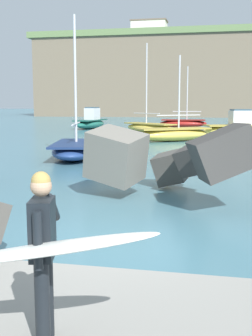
# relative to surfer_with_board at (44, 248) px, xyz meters

# --- Properties ---
(ground_plane) EXTENTS (400.00, 400.00, 0.00)m
(ground_plane) POSITION_rel_surfer_with_board_xyz_m (-0.21, 4.01, -1.28)
(ground_plane) COLOR #42707F
(breakwater_jetty) EXTENTS (32.18, 8.42, 2.82)m
(breakwater_jetty) POSITION_rel_surfer_with_board_xyz_m (0.86, 7.25, -0.05)
(breakwater_jetty) COLOR slate
(breakwater_jetty) RESTS_ON ground
(surfer_with_board) EXTENTS (2.12, 1.35, 1.78)m
(surfer_with_board) POSITION_rel_surfer_with_board_xyz_m (0.00, 0.00, 0.00)
(surfer_with_board) COLOR black
(surfer_with_board) RESTS_ON walkway_path
(boat_near_left) EXTENTS (3.18, 5.52, 6.85)m
(boat_near_left) POSITION_rel_surfer_with_board_xyz_m (-5.11, 16.28, -0.82)
(boat_near_left) COLOR navy
(boat_near_left) RESTS_ON ground
(boat_near_centre) EXTENTS (2.62, 6.12, 2.29)m
(boat_near_centre) POSITION_rel_surfer_with_board_xyz_m (-11.56, 40.83, -0.56)
(boat_near_centre) COLOR #1E6656
(boat_near_centre) RESTS_ON ground
(boat_near_right) EXTENTS (5.73, 3.64, 2.20)m
(boat_near_right) POSITION_rel_surfer_with_board_xyz_m (3.15, 33.11, -0.59)
(boat_near_right) COLOR #EAC64C
(boat_near_right) RESTS_ON ground
(boat_mid_centre) EXTENTS (5.35, 2.22, 6.70)m
(boat_mid_centre) POSITION_rel_surfer_with_board_xyz_m (-2.10, 45.18, -0.78)
(boat_mid_centre) COLOR maroon
(boat_mid_centre) RESTS_ON ground
(boat_mid_right) EXTENTS (5.78, 5.32, 8.06)m
(boat_mid_right) POSITION_rel_surfer_with_board_xyz_m (-4.47, 35.75, -0.77)
(boat_mid_right) COLOR #EAC64C
(boat_mid_right) RESTS_ON ground
(boat_far_centre) EXTENTS (5.86, 4.81, 5.99)m
(boat_far_centre) POSITION_rel_surfer_with_board_xyz_m (-1.43, 27.10, -0.76)
(boat_far_centre) COLOR #EAC64C
(boat_far_centre) RESTS_ON ground
(mooring_buoy_middle) EXTENTS (0.44, 0.44, 0.44)m
(mooring_buoy_middle) POSITION_rel_surfer_with_board_xyz_m (-2.90, 34.31, -1.06)
(mooring_buoy_middle) COLOR yellow
(mooring_buoy_middle) RESTS_ON ground
(mooring_buoy_outer) EXTENTS (0.44, 0.44, 0.44)m
(mooring_buoy_outer) POSITION_rel_surfer_with_board_xyz_m (3.69, 43.86, -1.06)
(mooring_buoy_outer) COLOR #E54C1E
(mooring_buoy_outer) RESTS_ON ground
(station_building_west) EXTENTS (8.29, 4.91, 4.65)m
(station_building_west) POSITION_rel_surfer_with_board_xyz_m (-14.37, 98.67, 17.95)
(station_building_west) COLOR silver
(station_building_west) RESTS_ON headland_bluff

